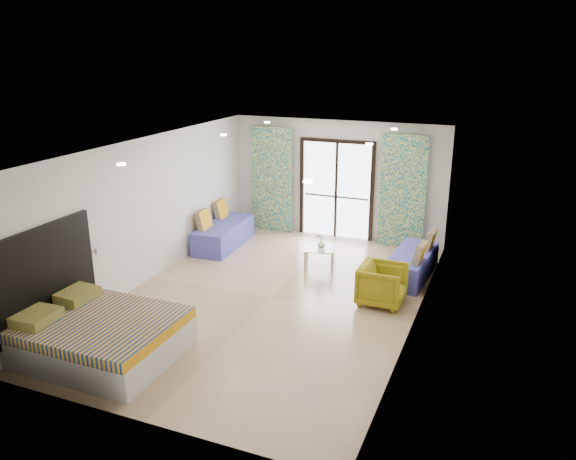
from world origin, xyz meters
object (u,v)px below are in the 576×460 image
at_px(daybed_right, 412,264).
at_px(bed, 101,336).
at_px(armchair, 382,283).
at_px(daybed_left, 223,233).
at_px(coffee_table, 319,250).

bearing_deg(daybed_right, bed, -123.95).
xyz_separation_m(bed, armchair, (3.34, 3.22, 0.08)).
xyz_separation_m(bed, daybed_left, (-0.64, 4.83, -0.02)).
bearing_deg(daybed_left, daybed_right, -7.15).
bearing_deg(bed, daybed_left, 97.53).
relative_size(bed, daybed_right, 1.17).
relative_size(bed, coffee_table, 2.80).
height_order(bed, armchair, armchair).
height_order(bed, daybed_left, daybed_left).
bearing_deg(bed, daybed_right, 52.00).
distance_m(bed, armchair, 4.64).
distance_m(coffee_table, armchair, 1.99).
relative_size(daybed_left, daybed_right, 1.06).
relative_size(daybed_right, coffee_table, 2.40).
bearing_deg(armchair, daybed_right, -9.86).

